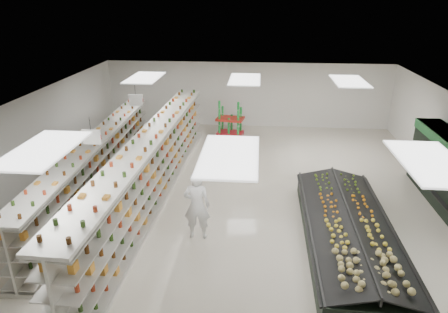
# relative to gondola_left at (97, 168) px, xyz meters

# --- Properties ---
(floor) EXTENTS (16.00, 16.00, 0.00)m
(floor) POSITION_rel_gondola_left_xyz_m (4.77, -0.25, -0.84)
(floor) COLOR beige
(floor) RESTS_ON ground
(ceiling) EXTENTS (14.00, 16.00, 0.02)m
(ceiling) POSITION_rel_gondola_left_xyz_m (4.77, -0.25, 2.36)
(ceiling) COLOR white
(ceiling) RESTS_ON wall_back
(wall_back) EXTENTS (14.00, 0.02, 3.20)m
(wall_back) POSITION_rel_gondola_left_xyz_m (4.77, 7.75, 0.76)
(wall_back) COLOR white
(wall_back) RESTS_ON floor
(wall_left) EXTENTS (0.02, 16.00, 3.20)m
(wall_left) POSITION_rel_gondola_left_xyz_m (-2.23, -0.25, 0.76)
(wall_left) COLOR white
(wall_left) RESTS_ON floor
(aisle_sign_near) EXTENTS (0.52, 0.06, 0.75)m
(aisle_sign_near) POSITION_rel_gondola_left_xyz_m (0.97, -2.25, 1.91)
(aisle_sign_near) COLOR white
(aisle_sign_near) RESTS_ON ceiling
(aisle_sign_far) EXTENTS (0.52, 0.06, 0.75)m
(aisle_sign_far) POSITION_rel_gondola_left_xyz_m (0.97, 1.75, 1.91)
(aisle_sign_far) COLOR white
(aisle_sign_far) RESTS_ON ceiling
(gondola_left) EXTENTS (1.11, 10.60, 1.83)m
(gondola_left) POSITION_rel_gondola_left_xyz_m (0.00, 0.00, 0.00)
(gondola_left) COLOR silver
(gondola_left) RESTS_ON floor
(gondola_center) EXTENTS (1.31, 12.58, 2.18)m
(gondola_center) POSITION_rel_gondola_left_xyz_m (2.00, -0.33, 0.16)
(gondola_center) COLOR silver
(gondola_center) RESTS_ON floor
(produce_island) EXTENTS (2.34, 6.31, 0.94)m
(produce_island) POSITION_rel_gondola_left_xyz_m (7.80, -2.56, -0.42)
(produce_island) COLOR black
(produce_island) RESTS_ON floor
(soda_endcap) EXTENTS (1.35, 1.02, 1.58)m
(soda_endcap) POSITION_rel_gondola_left_xyz_m (4.03, 6.09, -0.08)
(soda_endcap) COLOR red
(soda_endcap) RESTS_ON floor
(shopper_main) EXTENTS (0.72, 0.48, 1.95)m
(shopper_main) POSITION_rel_gondola_left_xyz_m (3.77, -2.52, 0.13)
(shopper_main) COLOR silver
(shopper_main) RESTS_ON floor
(shopper_background) EXTENTS (0.52, 0.84, 1.73)m
(shopper_background) POSITION_rel_gondola_left_xyz_m (1.78, 3.85, 0.02)
(shopper_background) COLOR #9F8362
(shopper_background) RESTS_ON floor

